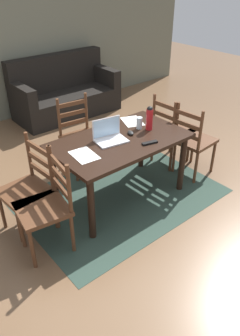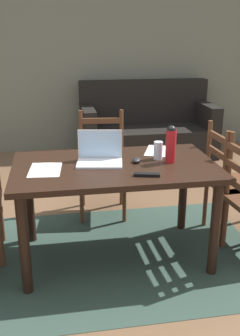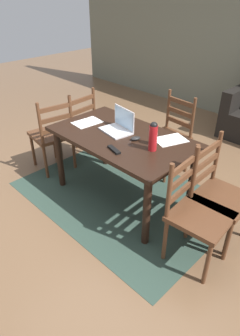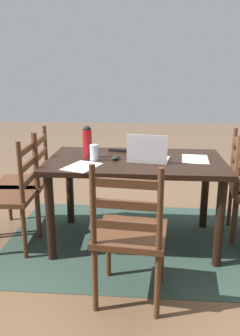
# 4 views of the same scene
# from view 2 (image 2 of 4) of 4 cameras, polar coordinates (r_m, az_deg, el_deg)

# --- Properties ---
(ground_plane) EXTENTS (14.00, 14.00, 0.00)m
(ground_plane) POSITION_cam_2_polar(r_m,az_deg,el_deg) (3.09, -0.68, -12.61)
(ground_plane) COLOR brown
(area_rug) EXTENTS (2.21, 1.57, 0.01)m
(area_rug) POSITION_cam_2_polar(r_m,az_deg,el_deg) (3.09, -0.68, -12.56)
(area_rug) COLOR #2D4238
(area_rug) RESTS_ON ground
(wall_back) EXTENTS (8.00, 0.12, 2.70)m
(wall_back) POSITION_cam_2_polar(r_m,az_deg,el_deg) (5.63, -5.80, 16.37)
(wall_back) COLOR #6B6D5B
(wall_back) RESTS_ON ground
(dining_table) EXTENTS (1.44, 0.85, 0.74)m
(dining_table) POSITION_cam_2_polar(r_m,az_deg,el_deg) (2.80, -0.73, -1.42)
(dining_table) COLOR black
(dining_table) RESTS_ON ground
(chair_right_far) EXTENTS (0.46, 0.46, 0.95)m
(chair_right_far) POSITION_cam_2_polar(r_m,az_deg,el_deg) (3.31, 16.35, -2.19)
(chair_right_far) COLOR #56331E
(chair_right_far) RESTS_ON ground
(chair_far_head) EXTENTS (0.48, 0.48, 0.95)m
(chair_far_head) POSITION_cam_2_polar(r_m,az_deg,el_deg) (3.60, -2.64, 0.35)
(chair_far_head) COLOR #56331E
(chair_far_head) RESTS_ON ground
(couch) EXTENTS (1.80, 0.80, 1.00)m
(couch) POSITION_cam_2_polar(r_m,az_deg,el_deg) (5.44, 3.91, 5.71)
(couch) COLOR black
(couch) RESTS_ON ground
(laptop) EXTENTS (0.35, 0.27, 0.23)m
(laptop) POSITION_cam_2_polar(r_m,az_deg,el_deg) (2.79, -2.98, 1.96)
(laptop) COLOR silver
(laptop) RESTS_ON dining_table
(water_bottle) EXTENTS (0.08, 0.08, 0.27)m
(water_bottle) POSITION_cam_2_polar(r_m,az_deg,el_deg) (2.80, 7.46, 3.60)
(water_bottle) COLOR red
(water_bottle) RESTS_ON dining_table
(drinking_glass) EXTENTS (0.07, 0.07, 0.13)m
(drinking_glass) POSITION_cam_2_polar(r_m,az_deg,el_deg) (2.88, 5.60, 2.59)
(drinking_glass) COLOR silver
(drinking_glass) RESTS_ON dining_table
(computer_mouse) EXTENTS (0.09, 0.11, 0.03)m
(computer_mouse) POSITION_cam_2_polar(r_m,az_deg,el_deg) (2.81, 2.44, 1.19)
(computer_mouse) COLOR black
(computer_mouse) RESTS_ON dining_table
(tv_remote) EXTENTS (0.18, 0.08, 0.02)m
(tv_remote) POSITION_cam_2_polar(r_m,az_deg,el_deg) (2.54, 3.97, -0.98)
(tv_remote) COLOR black
(tv_remote) RESTS_ON dining_table
(paper_stack_left) EXTENTS (0.24, 0.31, 0.00)m
(paper_stack_left) POSITION_cam_2_polar(r_m,az_deg,el_deg) (2.70, -10.89, -0.26)
(paper_stack_left) COLOR white
(paper_stack_left) RESTS_ON dining_table
(paper_stack_right) EXTENTS (0.30, 0.35, 0.00)m
(paper_stack_right) POSITION_cam_2_polar(r_m,az_deg,el_deg) (3.09, 5.82, 2.50)
(paper_stack_right) COLOR white
(paper_stack_right) RESTS_ON dining_table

